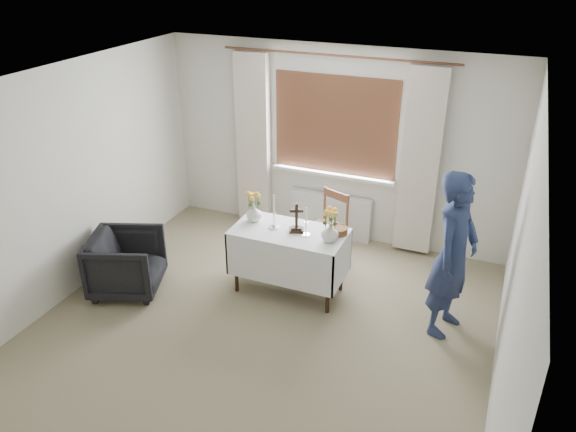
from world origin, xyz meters
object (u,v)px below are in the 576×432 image
object	(u,v)px
armchair	(126,263)
person	(453,255)
flower_vase_left	(254,213)
flower_vase_right	(330,233)
wooden_chair	(326,229)
wooden_cross	(296,218)
altar_table	(289,261)

from	to	relation	value
armchair	person	distance (m)	3.52
flower_vase_left	flower_vase_right	bearing A→B (deg)	-7.50
wooden_chair	person	bearing A→B (deg)	-5.78
wooden_chair	flower_vase_right	distance (m)	0.97
wooden_chair	flower_vase_left	world-z (taller)	flower_vase_left
armchair	person	world-z (taller)	person
wooden_cross	flower_vase_right	size ratio (longest dim) A/B	1.72
flower_vase_left	wooden_cross	bearing A→B (deg)	-6.50
wooden_chair	person	size ratio (longest dim) A/B	0.52
wooden_chair	altar_table	bearing A→B (deg)	-80.84
altar_table	person	xyz separation A→B (m)	(1.73, -0.02, 0.48)
person	flower_vase_right	distance (m)	1.25
wooden_cross	flower_vase_left	world-z (taller)	wooden_cross
person	armchair	bearing A→B (deg)	116.31
altar_table	armchair	size ratio (longest dim) A/B	1.63
armchair	flower_vase_left	bearing A→B (deg)	-78.71
wooden_chair	armchair	distance (m)	2.36
flower_vase_left	wooden_chair	bearing A→B (deg)	48.16
wooden_chair	armchair	bearing A→B (deg)	-120.67
altar_table	wooden_chair	distance (m)	0.79
person	altar_table	bearing A→B (deg)	104.69
flower_vase_left	flower_vase_right	xyz separation A→B (m)	(0.93, -0.12, 0.00)
wooden_chair	wooden_cross	size ratio (longest dim) A/B	2.70
wooden_cross	flower_vase_right	world-z (taller)	wooden_cross
wooden_chair	armchair	size ratio (longest dim) A/B	1.18
wooden_chair	armchair	xyz separation A→B (m)	(-1.85, -1.45, -0.10)
wooden_chair	flower_vase_left	size ratio (longest dim) A/B	4.70
altar_table	wooden_cross	distance (m)	0.55
person	wooden_cross	world-z (taller)	person
flower_vase_right	flower_vase_left	bearing A→B (deg)	172.50
armchair	wooden_cross	bearing A→B (deg)	-88.77
armchair	flower_vase_right	distance (m)	2.31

